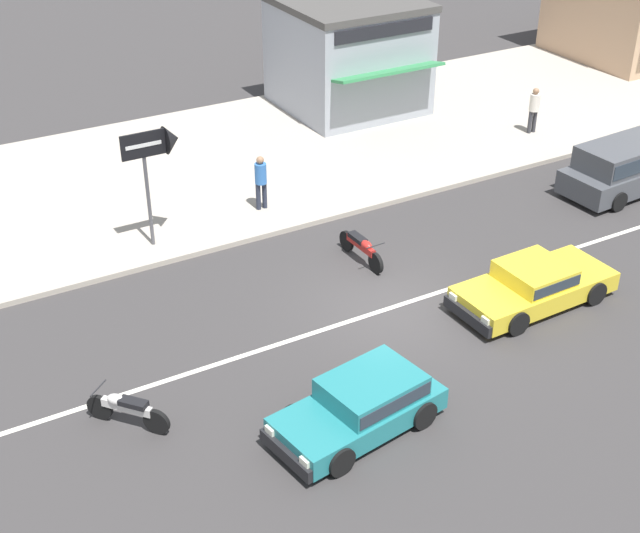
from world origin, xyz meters
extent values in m
plane|color=#383535|center=(0.00, 0.00, 0.00)|extent=(160.00, 160.00, 0.00)
cube|color=silver|center=(0.00, 0.00, 0.00)|extent=(50.40, 0.14, 0.01)
cube|color=#ADA393|center=(0.00, 9.62, 0.07)|extent=(68.00, 10.00, 0.15)
cube|color=teal|center=(-3.04, -3.35, 0.41)|extent=(3.64, 2.07, 0.48)
cube|color=teal|center=(-2.70, -3.30, 0.88)|extent=(2.09, 1.68, 0.46)
cube|color=#28333D|center=(-2.70, -3.30, 0.88)|extent=(2.02, 1.70, 0.29)
cube|color=black|center=(-4.80, -3.62, 0.31)|extent=(0.35, 1.53, 0.28)
cube|color=white|center=(-4.68, -4.15, 0.51)|extent=(0.12, 0.25, 0.14)
cube|color=white|center=(-4.85, -3.07, 0.51)|extent=(0.12, 0.25, 0.14)
cylinder|color=black|center=(-3.99, -4.24, 0.30)|extent=(0.63, 0.31, 0.60)
cylinder|color=black|center=(-4.21, -2.77, 0.30)|extent=(0.63, 0.31, 0.60)
cylinder|color=black|center=(-1.87, -3.92, 0.30)|extent=(0.63, 0.31, 0.60)
cylinder|color=black|center=(-2.10, -2.45, 0.30)|extent=(0.63, 0.31, 0.60)
cube|color=#47494F|center=(9.93, 1.99, 0.52)|extent=(4.59, 2.00, 0.70)
cube|color=#47494F|center=(9.65, 1.98, 1.21)|extent=(3.12, 1.74, 0.70)
cube|color=#28333D|center=(9.65, 1.98, 1.21)|extent=(3.00, 1.76, 0.45)
cylinder|color=black|center=(11.27, 2.90, 0.30)|extent=(0.61, 0.26, 0.60)
cylinder|color=black|center=(8.49, 2.73, 0.30)|extent=(0.61, 0.26, 0.60)
cylinder|color=black|center=(8.59, 1.09, 0.30)|extent=(0.61, 0.26, 0.60)
cube|color=yellow|center=(3.12, -1.50, 0.41)|extent=(4.06, 1.78, 0.48)
cube|color=yellow|center=(3.07, -1.51, 0.85)|extent=(1.54, 1.55, 0.42)
cube|color=#28333D|center=(3.07, -1.51, 0.85)|extent=(1.49, 1.58, 0.27)
cube|color=black|center=(1.06, -1.56, 0.31)|extent=(0.16, 1.65, 0.28)
cube|color=white|center=(1.10, -2.14, 0.51)|extent=(0.09, 0.24, 0.14)
cube|color=white|center=(1.07, -0.97, 0.51)|extent=(0.09, 0.24, 0.14)
cylinder|color=black|center=(1.89, -2.33, 0.30)|extent=(0.61, 0.23, 0.60)
cylinder|color=black|center=(1.85, -0.74, 0.30)|extent=(0.61, 0.23, 0.60)
cylinder|color=black|center=(4.38, -2.27, 0.30)|extent=(0.61, 0.23, 0.60)
cylinder|color=black|center=(4.34, -0.68, 0.30)|extent=(0.61, 0.23, 0.60)
cylinder|color=black|center=(0.55, 1.59, 0.28)|extent=(0.12, 0.56, 0.56)
cylinder|color=black|center=(0.50, 2.97, 0.28)|extent=(0.12, 0.56, 0.56)
cube|color=red|center=(0.52, 2.28, 0.48)|extent=(0.18, 1.18, 0.18)
cube|color=black|center=(0.52, 2.45, 0.62)|extent=(0.26, 0.63, 0.12)
ellipsoid|color=red|center=(0.53, 2.04, 0.60)|extent=(0.25, 0.41, 0.22)
cylinder|color=#232326|center=(0.54, 1.63, 0.78)|extent=(0.56, 0.05, 0.03)
cylinder|color=black|center=(-7.40, -0.51, 0.28)|extent=(0.44, 0.49, 0.56)
cylinder|color=black|center=(-6.56, -1.50, 0.28)|extent=(0.44, 0.49, 0.56)
cube|color=silver|center=(-6.98, -1.00, 0.48)|extent=(0.82, 0.93, 0.18)
cube|color=black|center=(-6.87, -1.13, 0.62)|extent=(0.56, 0.60, 0.12)
ellipsoid|color=silver|center=(-7.13, -0.83, 0.60)|extent=(0.44, 0.46, 0.22)
cylinder|color=#232326|center=(-7.38, -0.53, 0.78)|extent=(0.45, 0.39, 0.03)
cylinder|color=#4C4C51|center=(-4.00, 5.60, 1.43)|extent=(0.10, 0.10, 2.55)
cube|color=black|center=(-4.00, 5.56, 3.04)|extent=(1.18, 0.06, 0.67)
cone|color=black|center=(-3.23, 5.56, 3.04)|extent=(0.36, 0.74, 0.74)
cube|color=white|center=(-4.00, 5.53, 3.04)|extent=(0.95, 0.01, 0.10)
cylinder|color=#333338|center=(10.10, 6.69, 0.54)|extent=(0.14, 0.14, 0.79)
cylinder|color=#333338|center=(10.30, 6.69, 0.54)|extent=(0.14, 0.14, 0.79)
cylinder|color=silver|center=(10.20, 6.69, 1.23)|extent=(0.34, 0.34, 0.59)
sphere|color=#997051|center=(10.20, 6.69, 1.63)|extent=(0.21, 0.21, 0.21)
cylinder|color=#232838|center=(-0.61, 6.07, 0.55)|extent=(0.14, 0.14, 0.80)
cylinder|color=#232838|center=(-0.41, 6.07, 0.55)|extent=(0.14, 0.14, 0.80)
cylinder|color=#336BB7|center=(-0.51, 6.07, 1.26)|extent=(0.34, 0.34, 0.60)
sphere|color=#997051|center=(-0.51, 6.07, 1.67)|extent=(0.22, 0.22, 0.22)
cube|color=#999EA8|center=(6.00, 12.08, 1.99)|extent=(4.54, 4.63, 3.67)
cube|color=#474442|center=(6.00, 12.08, 3.94)|extent=(4.64, 4.73, 0.24)
cube|color=#33844C|center=(6.00, 9.42, 2.20)|extent=(4.09, 0.90, 0.28)
cube|color=black|center=(6.00, 9.75, 3.52)|extent=(3.86, 0.08, 0.44)
camera|label=1|loc=(-10.43, -14.86, 11.85)|focal=50.00mm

